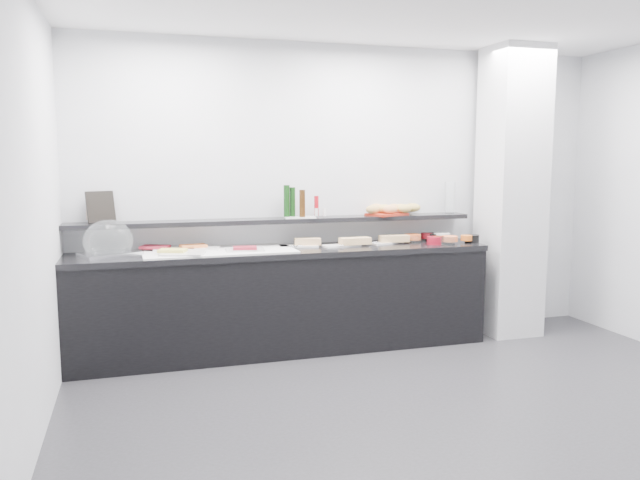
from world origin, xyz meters
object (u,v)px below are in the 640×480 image
object	(u,v)px
cloche_base	(110,255)
condiment_tray	(300,217)
carafe	(450,198)
sandwich_plate_mid	(341,246)
bread_tray	(387,214)
framed_print	(101,207)

from	to	relation	value
cloche_base	condiment_tray	world-z (taller)	condiment_tray
condiment_tray	carafe	world-z (taller)	carafe
cloche_base	sandwich_plate_mid	xyz separation A→B (m)	(1.95, 0.04, -0.01)
condiment_tray	bread_tray	bearing A→B (deg)	11.56
cloche_base	sandwich_plate_mid	size ratio (longest dim) A/B	1.31
cloche_base	bread_tray	distance (m)	2.47
cloche_base	condiment_tray	bearing A→B (deg)	-18.17
framed_print	carafe	xyz separation A→B (m)	(3.19, -0.02, 0.02)
sandwich_plate_mid	bread_tray	size ratio (longest dim) A/B	0.96
condiment_tray	carafe	distance (m)	1.52
sandwich_plate_mid	carafe	bearing A→B (deg)	1.68
condiment_tray	carafe	size ratio (longest dim) A/B	0.90
sandwich_plate_mid	framed_print	world-z (taller)	framed_print
framed_print	bread_tray	size ratio (longest dim) A/B	0.75
bread_tray	carafe	distance (m)	0.69
framed_print	sandwich_plate_mid	bearing A→B (deg)	-28.02
condiment_tray	bread_tray	distance (m)	0.84
cloche_base	framed_print	distance (m)	0.45
bread_tray	condiment_tray	bearing A→B (deg)	158.61
sandwich_plate_mid	condiment_tray	xyz separation A→B (m)	(-0.34, 0.13, 0.25)
condiment_tray	carafe	xyz separation A→B (m)	(1.51, 0.07, 0.14)
cloche_base	bread_tray	bearing A→B (deg)	-19.50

